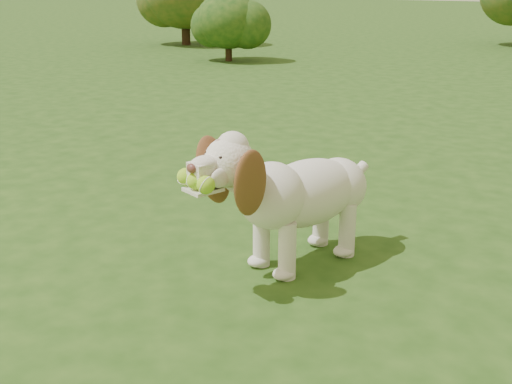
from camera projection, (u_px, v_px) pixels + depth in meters
The scene contains 3 objects.
ground at pixel (217, 244), 3.94m from camera, with size 80.00×80.00×0.00m, color #1F4112.
dog at pixel (293, 190), 3.52m from camera, with size 0.69×1.27×0.84m.
shrub_a at pixel (228, 21), 12.09m from camera, with size 1.23×1.23×1.28m.
Camera 1 is at (2.17, -2.92, 1.57)m, focal length 45.00 mm.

